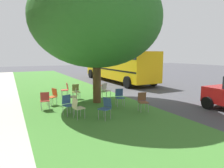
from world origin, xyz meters
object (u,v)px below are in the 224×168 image
chair_7 (77,106)px  school_bus (117,64)px  chair_1 (45,99)px  chair_6 (76,90)px  chair_2 (106,107)px  chair_11 (98,84)px  street_tree (96,20)px  chair_3 (74,95)px  chair_0 (53,95)px  chair_9 (68,103)px  chair_10 (66,89)px  chair_5 (143,100)px  chair_4 (120,96)px  chair_8 (105,89)px

chair_7 → school_bus: (9.64, -7.08, 1.24)m
chair_1 → chair_6: size_ratio=1.00×
chair_2 → chair_7: bearing=61.8°
chair_6 → chair_11: same height
street_tree → chair_1: (-0.33, 2.81, -3.93)m
chair_2 → chair_11: size_ratio=1.00×
chair_3 → chair_11: size_ratio=1.00×
chair_0 → chair_9: same height
chair_10 → school_bus: size_ratio=0.08×
chair_3 → chair_5: size_ratio=1.00×
chair_10 → school_bus: 8.31m
chair_7 → chair_4: bearing=-67.2°
chair_8 → chair_9: size_ratio=1.00×
chair_5 → chair_6: bearing=26.6°
chair_0 → chair_7: size_ratio=1.00×
chair_6 → street_tree: bearing=-150.8°
street_tree → chair_7: 4.92m
chair_7 → chair_11: same height
chair_6 → chair_8: (-0.48, -1.72, 0.00)m
chair_3 → chair_6: bearing=-19.9°
chair_4 → chair_8: (2.13, -0.19, 0.00)m
chair_7 → chair_10: 4.57m
chair_6 → chair_1: bearing=130.1°
school_bus → chair_8: bearing=146.2°
chair_1 → chair_5: same height
chair_5 → chair_11: 5.72m
street_tree → chair_4: 4.18m
chair_10 → chair_11: bearing=-70.8°
street_tree → chair_2: size_ratio=7.94×
chair_1 → chair_4: 3.68m
chair_3 → chair_5: 3.62m
chair_5 → chair_11: size_ratio=1.00×
chair_0 → chair_8: bearing=-82.6°
chair_1 → school_bus: size_ratio=0.08×
chair_10 → chair_4: bearing=-150.5°
chair_11 → chair_3: bearing=139.0°
chair_1 → school_bus: bearing=-46.5°
chair_11 → chair_10: bearing=109.2°
chair_0 → chair_9: 2.10m
chair_1 → chair_11: size_ratio=1.00×
chair_3 → chair_9: same height
chair_9 → chair_0: bearing=6.4°
chair_6 → chair_9: size_ratio=1.00×
chair_8 → chair_1: bearing=108.2°
chair_8 → chair_11: same height
chair_1 → chair_7: (-1.98, -0.97, 0.00)m
school_bus → chair_6: bearing=134.6°
chair_3 → chair_11: 4.08m
chair_11 → chair_6: bearing=128.3°
chair_0 → school_bus: school_bus is taller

